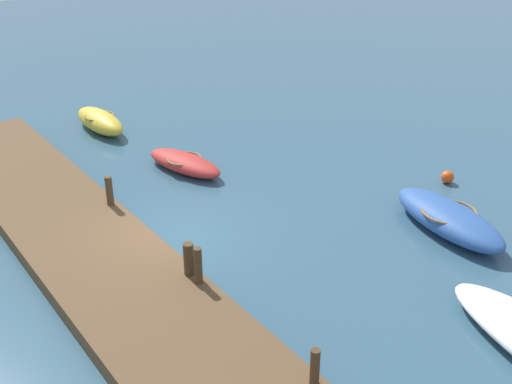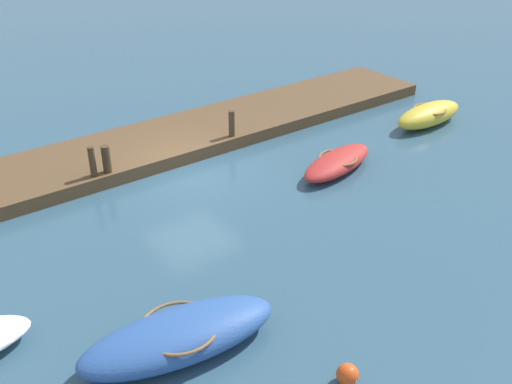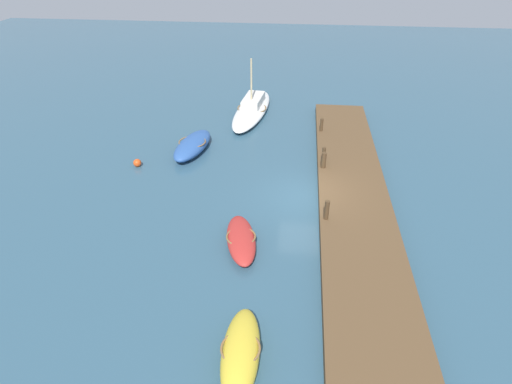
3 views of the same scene
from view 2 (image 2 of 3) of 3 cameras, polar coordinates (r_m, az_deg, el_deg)
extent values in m
plane|color=#33566B|center=(18.57, -6.49, 1.76)|extent=(84.00, 84.00, 0.00)
cube|color=brown|center=(20.22, -9.72, 4.54)|extent=(22.76, 3.24, 0.43)
ellipsoid|color=gold|center=(22.83, 16.30, 7.15)|extent=(3.30, 1.23, 0.80)
torus|color=olive|center=(22.75, 16.37, 7.67)|extent=(1.23, 1.23, 0.07)
ellipsoid|color=#2D569E|center=(11.94, -7.39, -13.57)|extent=(4.20, 2.11, 0.79)
torus|color=olive|center=(11.79, -7.46, -12.79)|extent=(1.79, 1.79, 0.07)
ellipsoid|color=#B72D28|center=(18.69, 7.84, 2.84)|extent=(3.37, 1.85, 0.58)
torus|color=olive|center=(18.62, 7.87, 3.28)|extent=(1.45, 1.45, 0.07)
cylinder|color=#47331E|center=(19.90, -2.35, 6.60)|extent=(0.21, 0.21, 0.89)
cylinder|color=#47331E|center=(17.98, -14.20, 3.08)|extent=(0.25, 0.25, 0.84)
cylinder|color=#47331E|center=(17.83, -15.48, 2.83)|extent=(0.19, 0.19, 0.93)
sphere|color=#E54C19|center=(11.51, 8.79, -16.97)|extent=(0.42, 0.42, 0.42)
camera|label=1|loc=(22.11, -55.13, 19.02)|focal=44.33mm
camera|label=3|loc=(28.61, 28.45, 31.07)|focal=29.17mm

